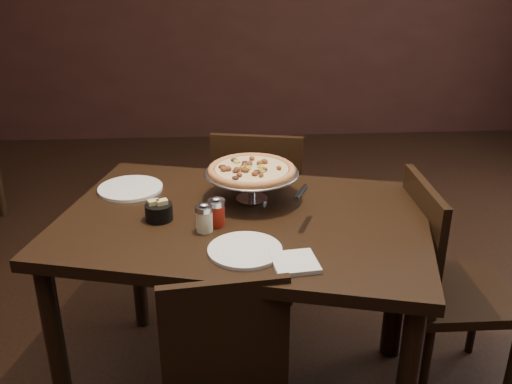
{
  "coord_description": "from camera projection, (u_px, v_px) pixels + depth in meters",
  "views": [
    {
      "loc": [
        -0.1,
        -1.88,
        1.75
      ],
      "look_at": [
        0.02,
        0.05,
        0.91
      ],
      "focal_mm": 40.0,
      "sensor_mm": 36.0,
      "label": 1
    }
  ],
  "objects": [
    {
      "name": "napkin_stack",
      "position": [
        295.0,
        263.0,
        1.78
      ],
      "size": [
        0.15,
        0.15,
        0.01
      ],
      "primitive_type": "cube",
      "rotation": [
        0.0,
        0.0,
        0.12
      ],
      "color": "silver",
      "rests_on": "dining_table"
    },
    {
      "name": "pizza_stand",
      "position": [
        252.0,
        170.0,
        2.18
      ],
      "size": [
        0.36,
        0.36,
        0.15
      ],
      "color": "#AFB0B6",
      "rests_on": "dining_table"
    },
    {
      "name": "chair_side",
      "position": [
        444.0,
        281.0,
        2.29
      ],
      "size": [
        0.44,
        0.44,
        0.93
      ],
      "rotation": [
        0.0,
        0.0,
        1.57
      ],
      "color": "black",
      "rests_on": "ground"
    },
    {
      "name": "pepper_flake_shaker",
      "position": [
        216.0,
        212.0,
        2.01
      ],
      "size": [
        0.06,
        0.06,
        0.11
      ],
      "color": "maroon",
      "rests_on": "dining_table"
    },
    {
      "name": "plate_near",
      "position": [
        245.0,
        250.0,
        1.85
      ],
      "size": [
        0.24,
        0.24,
        0.01
      ],
      "primitive_type": "cylinder",
      "color": "white",
      "rests_on": "dining_table"
    },
    {
      "name": "parmesan_shaker",
      "position": [
        204.0,
        218.0,
        1.97
      ],
      "size": [
        0.06,
        0.06,
        0.11
      ],
      "color": "beige",
      "rests_on": "dining_table"
    },
    {
      "name": "packet_caddy",
      "position": [
        159.0,
        211.0,
        2.05
      ],
      "size": [
        0.1,
        0.1,
        0.08
      ],
      "rotation": [
        0.0,
        0.0,
        0.38
      ],
      "color": "black",
      "rests_on": "dining_table"
    },
    {
      "name": "room",
      "position": [
        268.0,
        58.0,
        1.89
      ],
      "size": [
        6.04,
        7.04,
        2.84
      ],
      "color": "black",
      "rests_on": "ground"
    },
    {
      "name": "plate_left",
      "position": [
        130.0,
        188.0,
        2.31
      ],
      "size": [
        0.26,
        0.26,
        0.01
      ],
      "primitive_type": "cylinder",
      "color": "white",
      "rests_on": "dining_table"
    },
    {
      "name": "dining_table",
      "position": [
        244.0,
        243.0,
        2.13
      ],
      "size": [
        1.51,
        1.19,
        0.83
      ],
      "rotation": [
        0.0,
        0.0,
        -0.25
      ],
      "color": "black",
      "rests_on": "ground"
    },
    {
      "name": "chair_far",
      "position": [
        259.0,
        207.0,
        2.92
      ],
      "size": [
        0.51,
        0.51,
        0.93
      ],
      "rotation": [
        0.0,
        0.0,
        2.95
      ],
      "color": "black",
      "rests_on": "ground"
    },
    {
      "name": "serving_spatula",
      "position": [
        301.0,
        193.0,
        1.99
      ],
      "size": [
        0.15,
        0.15,
        0.02
      ],
      "rotation": [
        0.0,
        0.0,
        -0.39
      ],
      "color": "#AFB0B6",
      "rests_on": "pizza_stand"
    }
  ]
}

